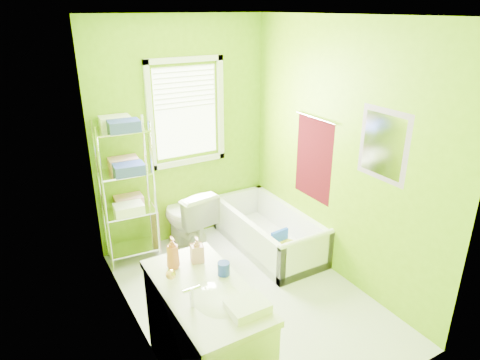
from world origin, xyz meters
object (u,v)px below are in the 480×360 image
bathtub (269,236)px  toilet (187,219)px  vanity (207,333)px  wire_shelf_unit (128,177)px

bathtub → toilet: toilet is taller
toilet → vanity: 1.97m
toilet → vanity: vanity is taller
toilet → vanity: (-0.65, -1.85, 0.06)m
bathtub → toilet: (-0.83, 0.47, 0.23)m
toilet → vanity: bearing=63.3°
bathtub → vanity: size_ratio=1.33×
vanity → wire_shelf_unit: (0.04, 1.94, 0.55)m
toilet → wire_shelf_unit: wire_shelf_unit is taller
toilet → wire_shelf_unit: (-0.61, 0.08, 0.61)m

